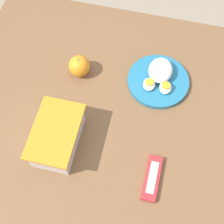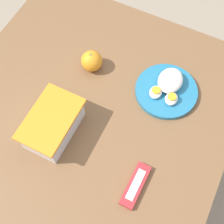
{
  "view_description": "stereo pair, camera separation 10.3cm",
  "coord_description": "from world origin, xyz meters",
  "px_view_note": "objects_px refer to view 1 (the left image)",
  "views": [
    {
      "loc": [
        -0.44,
        -0.18,
        1.67
      ],
      "look_at": [
        0.0,
        -0.08,
        0.75
      ],
      "focal_mm": 50.0,
      "sensor_mm": 36.0,
      "label": 1
    },
    {
      "loc": [
        -0.4,
        -0.28,
        1.67
      ],
      "look_at": [
        0.0,
        -0.08,
        0.75
      ],
      "focal_mm": 50.0,
      "sensor_mm": 36.0,
      "label": 2
    }
  ],
  "objects_px": {
    "orange_fruit": "(79,66)",
    "rice_plate": "(159,78)",
    "food_container": "(58,137)",
    "candy_bar": "(152,178)"
  },
  "relations": [
    {
      "from": "orange_fruit",
      "to": "rice_plate",
      "type": "bearing_deg",
      "value": -84.89
    },
    {
      "from": "food_container",
      "to": "rice_plate",
      "type": "height_order",
      "value": "food_container"
    },
    {
      "from": "food_container",
      "to": "rice_plate",
      "type": "xyz_separation_m",
      "value": [
        0.3,
        -0.27,
        -0.02
      ]
    },
    {
      "from": "candy_bar",
      "to": "orange_fruit",
      "type": "bearing_deg",
      "value": 44.5
    },
    {
      "from": "orange_fruit",
      "to": "candy_bar",
      "type": "height_order",
      "value": "orange_fruit"
    },
    {
      "from": "food_container",
      "to": "orange_fruit",
      "type": "distance_m",
      "value": 0.28
    },
    {
      "from": "orange_fruit",
      "to": "rice_plate",
      "type": "height_order",
      "value": "orange_fruit"
    },
    {
      "from": "food_container",
      "to": "orange_fruit",
      "type": "xyz_separation_m",
      "value": [
        0.28,
        0.01,
        -0.0
      ]
    },
    {
      "from": "orange_fruit",
      "to": "rice_plate",
      "type": "xyz_separation_m",
      "value": [
        0.03,
        -0.28,
        -0.02
      ]
    },
    {
      "from": "food_container",
      "to": "candy_bar",
      "type": "bearing_deg",
      "value": -99.06
    }
  ]
}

